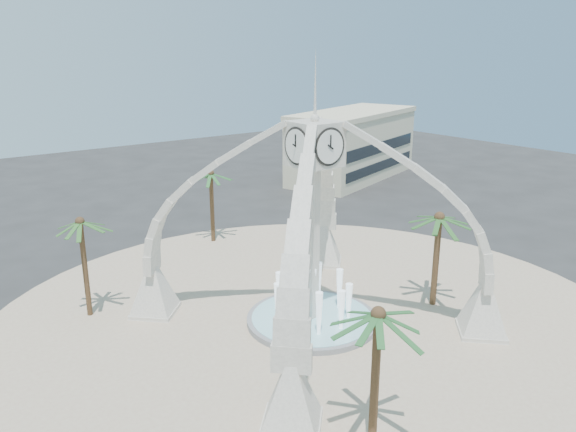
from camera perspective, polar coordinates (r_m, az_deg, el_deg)
ground at (r=35.03m, az=2.46°, el=-10.79°), size 140.00×140.00×0.00m
plaza at (r=35.02m, az=2.46°, el=-10.75°), size 40.00×40.00×0.06m
clock_tower at (r=32.56m, az=2.60°, el=-0.60°), size 17.94×17.94×16.30m
fountain at (r=34.90m, az=2.47°, el=-10.37°), size 8.00×8.00×3.62m
building_ne at (r=72.97m, az=6.61°, el=7.23°), size 21.87×14.17×8.60m
palm_east at (r=36.41m, az=15.12°, el=-0.24°), size 4.48×4.48×6.80m
palm_west at (r=35.85m, az=-20.37°, el=-0.70°), size 4.68×4.68×6.87m
palm_north at (r=47.79m, az=-7.86°, el=4.21°), size 4.37×4.37×6.77m
palm_south at (r=23.03m, az=9.16°, el=-10.02°), size 4.25×4.25×6.73m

